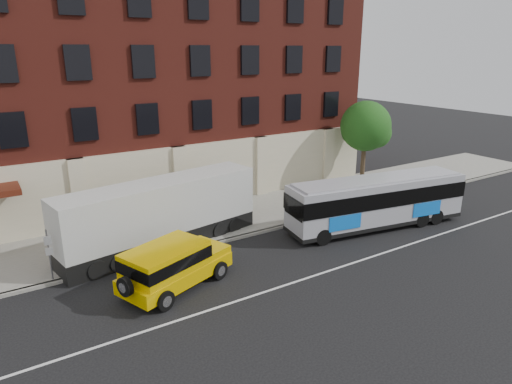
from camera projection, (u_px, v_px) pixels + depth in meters
ground at (292, 290)px, 19.31m from camera, size 120.00×120.00×0.00m
sidewalk at (200, 223)px, 26.54m from camera, size 60.00×6.00×0.15m
kerb at (225, 241)px, 24.12m from camera, size 60.00×0.25×0.15m
lane_line at (285, 285)px, 19.71m from camera, size 60.00×0.12×0.01m
building at (145, 84)px, 30.65m from camera, size 30.00×12.10×15.00m
sign_pole at (49, 253)px, 19.49m from camera, size 0.30×0.20×2.50m
street_tree at (366, 128)px, 32.53m from camera, size 3.60×3.60×6.20m
city_bus at (377, 200)px, 25.69m from camera, size 10.96×4.02×2.94m
yellow_suv at (172, 264)px, 19.13m from camera, size 5.40×3.67×2.02m
shipping_container at (161, 215)px, 23.04m from camera, size 10.79×3.88×3.53m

